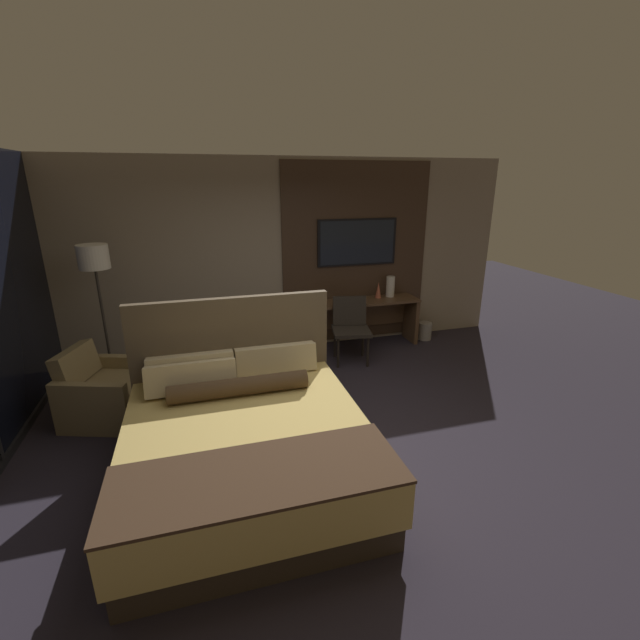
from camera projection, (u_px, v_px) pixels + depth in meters
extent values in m
plane|color=#28232D|center=(328.00, 438.00, 4.32)|extent=(16.00, 16.00, 0.00)
cube|color=gray|center=(276.00, 258.00, 6.25)|extent=(7.20, 0.06, 2.80)
cube|color=#3D2B1E|center=(356.00, 254.00, 6.53)|extent=(2.30, 0.03, 2.70)
cube|color=black|center=(2.00, 463.00, 3.88)|extent=(0.05, 6.00, 0.08)
cube|color=#33281E|center=(250.00, 473.00, 3.64)|extent=(1.90, 2.01, 0.22)
cube|color=tan|center=(248.00, 444.00, 3.54)|extent=(1.96, 2.07, 0.37)
cube|color=#422D1E|center=(259.00, 475.00, 2.87)|extent=(1.98, 0.72, 0.02)
cube|color=brown|center=(234.00, 362.00, 4.43)|extent=(2.00, 0.08, 1.38)
cube|color=#C6B284|center=(191.00, 368.00, 4.18)|extent=(0.82, 0.23, 0.31)
cube|color=#C6B284|center=(276.00, 359.00, 4.41)|extent=(0.82, 0.23, 0.31)
cube|color=#C6B284|center=(191.00, 377.00, 3.99)|extent=(0.82, 0.25, 0.32)
cylinder|color=#4C3823|center=(239.00, 387.00, 3.93)|extent=(1.27, 0.17, 0.17)
cube|color=brown|center=(361.00, 302.00, 6.51)|extent=(1.80, 0.47, 0.03)
cube|color=brown|center=(306.00, 330.00, 6.40)|extent=(0.06, 0.43, 0.70)
cube|color=brown|center=(411.00, 320.00, 6.85)|extent=(0.06, 0.43, 0.70)
cube|color=brown|center=(355.00, 316.00, 6.80)|extent=(1.68, 0.02, 0.35)
cube|color=black|center=(357.00, 242.00, 6.45)|extent=(1.24, 0.04, 0.70)
cube|color=black|center=(358.00, 242.00, 6.43)|extent=(1.17, 0.01, 0.64)
cube|color=#28231E|center=(351.00, 331.00, 6.00)|extent=(0.61, 0.58, 0.05)
cube|color=#28231E|center=(349.00, 311.00, 6.13)|extent=(0.49, 0.20, 0.42)
cylinder|color=black|center=(338.00, 353.00, 5.88)|extent=(0.04, 0.04, 0.44)
cylinder|color=black|center=(368.00, 352.00, 5.91)|extent=(0.04, 0.04, 0.44)
cylinder|color=black|center=(335.00, 343.00, 6.25)|extent=(0.04, 0.04, 0.44)
cylinder|color=black|center=(363.00, 342.00, 6.28)|extent=(0.04, 0.04, 0.44)
cube|color=olive|center=(110.00, 399.00, 4.66)|extent=(0.93, 0.83, 0.43)
cube|color=olive|center=(76.00, 365.00, 4.55)|extent=(0.39, 0.64, 0.38)
cube|color=olive|center=(91.00, 410.00, 4.30)|extent=(0.76, 0.34, 0.57)
cube|color=olive|center=(125.00, 378.00, 4.98)|extent=(0.76, 0.34, 0.57)
cylinder|color=#282623|center=(115.00, 385.00, 5.41)|extent=(0.28, 0.28, 0.03)
cylinder|color=#332D28|center=(105.00, 328.00, 5.18)|extent=(0.03, 0.03, 1.54)
cylinder|color=silver|center=(93.00, 257.00, 4.90)|extent=(0.34, 0.34, 0.28)
cylinder|color=silver|center=(390.00, 286.00, 6.68)|extent=(0.13, 0.13, 0.32)
cone|color=#B2563D|center=(378.00, 290.00, 6.63)|extent=(0.09, 0.09, 0.24)
cube|color=#332D28|center=(348.00, 301.00, 6.41)|extent=(0.22, 0.15, 0.03)
cylinder|color=gray|center=(425.00, 331.00, 6.96)|extent=(0.22, 0.22, 0.28)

